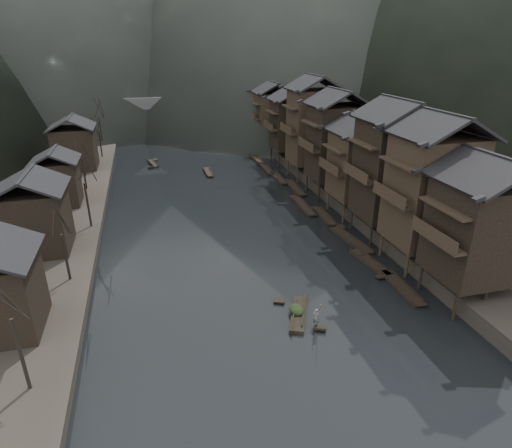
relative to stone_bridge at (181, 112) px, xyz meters
name	(u,v)px	position (x,y,z in m)	size (l,w,h in m)	color
water	(255,279)	(0.00, -72.00, -5.11)	(300.00, 300.00, 0.00)	black
right_bank	(376,151)	(35.00, -32.00, -4.21)	(40.00, 200.00, 1.80)	#2D2823
stilt_houses	(343,136)	(17.28, -53.06, 4.01)	(9.00, 67.60, 16.48)	black
left_houses	(51,178)	(-20.50, -51.88, 0.55)	(8.10, 53.20, 8.73)	black
bare_trees	(84,159)	(-17.00, -47.26, 1.50)	(3.96, 74.19, 7.92)	black
moored_sampans	(291,188)	(12.04, -47.48, -4.91)	(3.20, 67.02, 0.47)	black
midriver_boats	(196,151)	(0.95, -19.99, -4.91)	(16.21, 41.54, 0.45)	black
stone_bridge	(181,112)	(0.00, 0.00, 0.00)	(40.00, 6.00, 9.00)	#4C4C4F
hero_sampan	(299,314)	(2.08, -78.69, -4.91)	(3.11, 5.48, 0.44)	black
cargo_heap	(297,306)	(1.98, -78.45, -4.30)	(1.23, 1.61, 0.74)	black
boatman	(316,314)	(2.87, -80.47, -3.90)	(0.56, 0.37, 1.53)	slate
bamboo_pole	(320,287)	(3.07, -80.47, -1.42)	(0.06, 0.06, 4.26)	#8C7A51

